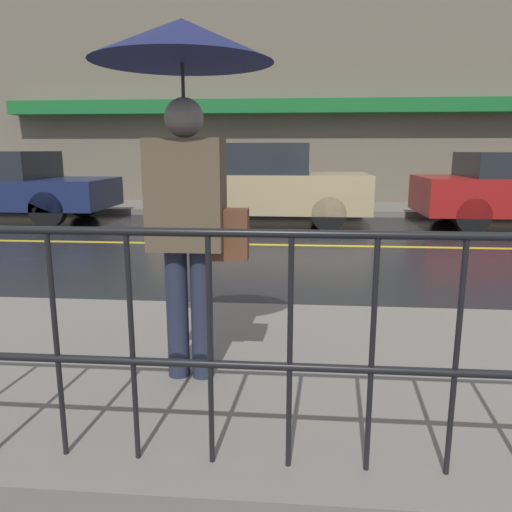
{
  "coord_description": "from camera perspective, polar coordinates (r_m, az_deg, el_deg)",
  "views": [
    {
      "loc": [
        -0.66,
        -7.91,
        1.51
      ],
      "look_at": [
        -1.14,
        -2.27,
        0.3
      ],
      "focal_mm": 35.0,
      "sensor_mm": 36.0,
      "label": 1
    }
  ],
  "objects": [
    {
      "name": "pedestrian",
      "position": [
        2.93,
        -8.16,
        16.7
      ],
      "size": [
        1.01,
        1.01,
        2.07
      ],
      "color": "#23283D",
      "rests_on": "sidewalk_near"
    },
    {
      "name": "building_storefront",
      "position": [
        13.86,
        7.99,
        18.32
      ],
      "size": [
        28.0,
        0.85,
        6.15
      ],
      "color": "#706656",
      "rests_on": "ground_plane"
    },
    {
      "name": "lane_marking",
      "position": [
        8.08,
        9.48,
        1.16
      ],
      "size": [
        25.2,
        0.12,
        0.01
      ],
      "color": "gold",
      "rests_on": "ground_plane"
    },
    {
      "name": "railing_foreground",
      "position": [
        2.21,
        22.16,
        -7.73
      ],
      "size": [
        12.0,
        0.04,
        1.06
      ],
      "color": "black",
      "rests_on": "sidewalk_near"
    },
    {
      "name": "sidewalk_far",
      "position": [
        12.66,
        7.88,
        5.4
      ],
      "size": [
        28.0,
        2.16,
        0.13
      ],
      "color": "slate",
      "rests_on": "ground_plane"
    },
    {
      "name": "sidewalk_near",
      "position": [
        3.43,
        15.92,
        -13.3
      ],
      "size": [
        28.0,
        2.62,
        0.13
      ],
      "color": "slate",
      "rests_on": "ground_plane"
    },
    {
      "name": "car_tan",
      "position": [
        10.27,
        0.34,
        8.22
      ],
      "size": [
        4.31,
        1.8,
        1.63
      ],
      "color": "tan",
      "rests_on": "ground_plane"
    },
    {
      "name": "ground_plane",
      "position": [
        8.08,
        9.48,
        1.13
      ],
      "size": [
        80.0,
        80.0,
        0.0
      ],
      "primitive_type": "plane",
      "color": "black"
    }
  ]
}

